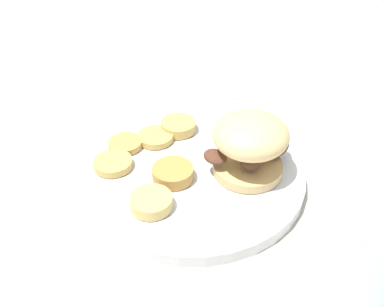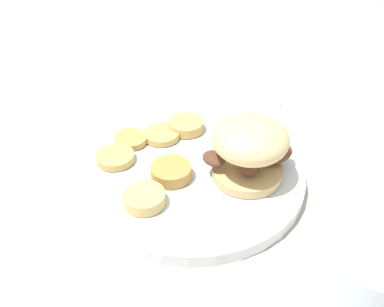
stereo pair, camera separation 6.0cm
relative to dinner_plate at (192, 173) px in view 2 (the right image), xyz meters
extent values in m
plane|color=#B2A899|center=(0.00, 0.00, -0.01)|extent=(4.00, 4.00, 0.00)
cylinder|color=white|center=(0.00, 0.00, 0.00)|extent=(0.31, 0.31, 0.02)
torus|color=white|center=(0.00, 0.00, 0.01)|extent=(0.31, 0.31, 0.01)
cylinder|color=tan|center=(0.05, 0.05, 0.02)|extent=(0.09, 0.09, 0.01)
ellipsoid|color=brown|center=(0.06, 0.10, 0.03)|extent=(0.04, 0.05, 0.01)
ellipsoid|color=brown|center=(0.06, 0.06, 0.03)|extent=(0.03, 0.04, 0.02)
ellipsoid|color=#4C281E|center=(0.03, 0.08, 0.03)|extent=(0.06, 0.06, 0.02)
ellipsoid|color=#563323|center=(0.06, 0.05, 0.03)|extent=(0.04, 0.04, 0.02)
ellipsoid|color=#563323|center=(0.03, 0.02, 0.04)|extent=(0.04, 0.03, 0.01)
ellipsoid|color=#E5C17F|center=(0.05, 0.05, 0.07)|extent=(0.10, 0.10, 0.05)
cylinder|color=#DBB766|center=(0.03, -0.09, 0.02)|extent=(0.05, 0.05, 0.02)
cylinder|color=#BC8942|center=(0.00, -0.03, 0.02)|extent=(0.06, 0.06, 0.02)
cylinder|color=tan|center=(-0.07, -0.08, 0.01)|extent=(0.05, 0.05, 0.01)
cylinder|color=tan|center=(-0.10, -0.04, 0.01)|extent=(0.05, 0.05, 0.01)
cylinder|color=tan|center=(-0.08, 0.04, 0.02)|extent=(0.05, 0.05, 0.01)
cylinder|color=tan|center=(-0.09, 0.00, 0.01)|extent=(0.05, 0.05, 0.01)
cube|color=silver|center=(-0.13, 0.20, -0.01)|extent=(0.11, 0.09, 0.00)
cube|color=silver|center=(-0.20, 0.15, -0.01)|extent=(0.05, 0.05, 0.00)
cylinder|color=silver|center=(0.28, 0.01, 0.05)|extent=(0.07, 0.07, 0.12)
camera|label=1|loc=(0.37, -0.30, 0.40)|focal=42.00mm
camera|label=2|loc=(0.40, -0.25, 0.40)|focal=42.00mm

